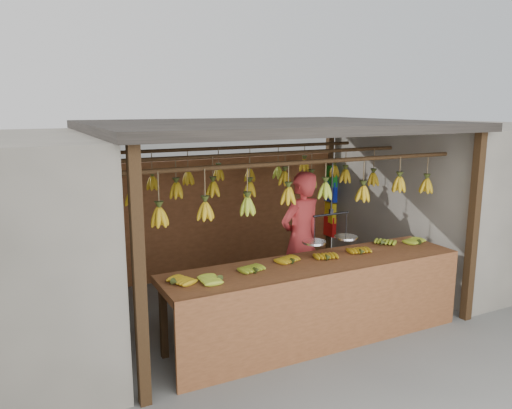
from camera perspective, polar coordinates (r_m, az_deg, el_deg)
ground at (r=6.75m, az=1.16°, el=-11.34°), size 80.00×80.00×0.00m
stall at (r=6.55m, az=-0.11°, el=5.81°), size 4.30×3.30×2.40m
neighbor_right at (r=8.65m, az=22.83°, el=0.78°), size 3.00×3.00×2.30m
counter at (r=5.52m, az=7.49°, el=-8.81°), size 3.49×0.79×0.96m
hanging_bananas at (r=6.31m, az=1.26°, el=2.32°), size 3.64×2.24×0.40m
balance_scale at (r=5.71m, az=8.50°, el=-3.50°), size 0.70×0.27×0.91m
vendor at (r=6.55m, az=5.15°, el=-3.91°), size 0.72×0.55×1.77m
bag_bundles at (r=8.55m, az=8.51°, el=0.32°), size 0.08×0.26×1.20m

